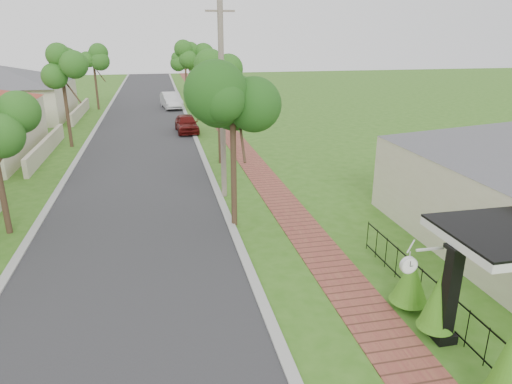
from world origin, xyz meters
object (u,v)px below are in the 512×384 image
object	(u,v)px
parked_car_white	(171,100)
utility_pole	(222,103)
porch_post	(449,300)
parked_car_red	(187,124)
near_tree	(232,104)
station_clock	(410,264)

from	to	relation	value
parked_car_white	utility_pole	bearing A→B (deg)	-94.30
porch_post	utility_pole	distance (m)	12.34
parked_car_red	utility_pole	bearing A→B (deg)	-89.90
near_tree	porch_post	bearing A→B (deg)	-64.89
parked_car_white	station_clock	xyz separation A→B (m)	(4.17, -37.77, 1.18)
parked_car_white	utility_pole	world-z (taller)	utility_pole
near_tree	station_clock	xyz separation A→B (m)	(2.89, -7.60, -2.69)
utility_pole	parked_car_red	bearing A→B (deg)	92.72
parked_car_white	near_tree	xyz separation A→B (m)	(1.28, -30.17, 3.87)
porch_post	utility_pole	size ratio (longest dim) A/B	0.31
porch_post	station_clock	size ratio (longest dim) A/B	2.38
near_tree	parked_car_red	bearing A→B (deg)	91.90
parked_car_red	porch_post	bearing A→B (deg)	-83.15
parked_car_red	station_clock	distance (m)	25.92
near_tree	utility_pole	xyz separation A→B (m)	(0.10, 3.38, -0.45)
near_tree	parked_car_white	bearing A→B (deg)	92.43
porch_post	parked_car_white	world-z (taller)	porch_post
porch_post	parked_car_red	world-z (taller)	porch_post
parked_car_red	parked_car_white	bearing A→B (deg)	90.59
parked_car_red	station_clock	bearing A→B (deg)	-84.88
porch_post	parked_car_red	distance (m)	26.42
station_clock	parked_car_red	bearing A→B (deg)	97.74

